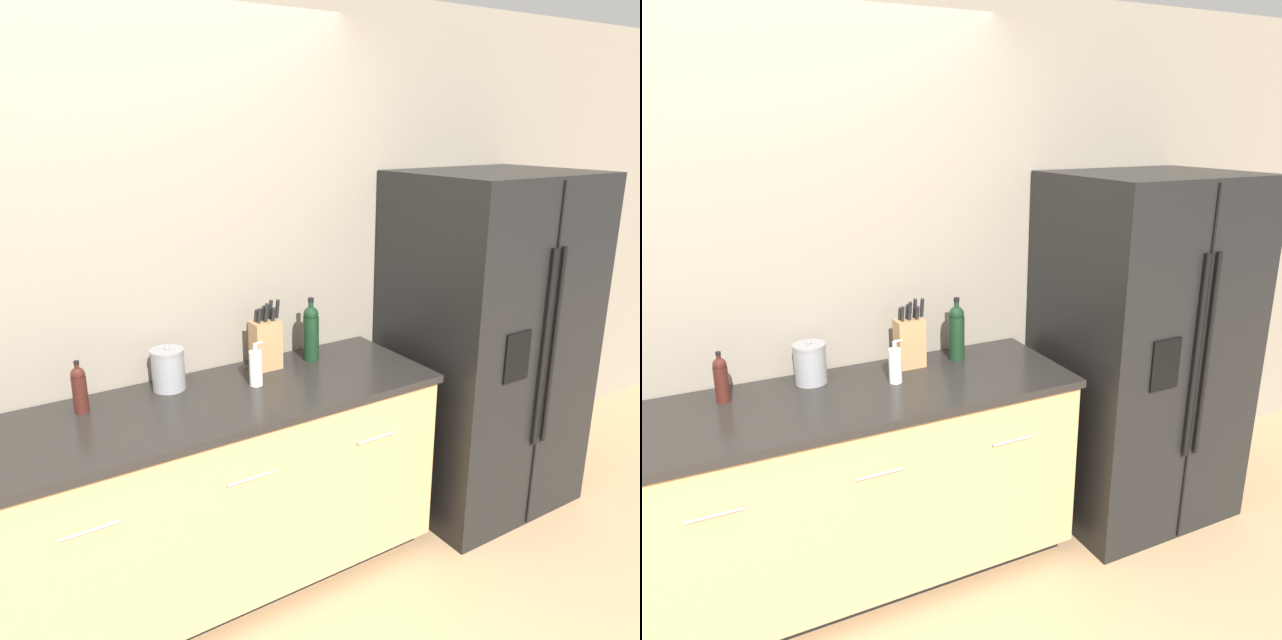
# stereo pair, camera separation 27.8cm
# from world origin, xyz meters

# --- Properties ---
(wall_back) EXTENTS (10.00, 0.05, 2.60)m
(wall_back) POSITION_xyz_m (0.00, 1.18, 1.30)
(wall_back) COLOR gray
(wall_back) RESTS_ON ground_plane
(counter_unit) EXTENTS (2.55, 0.64, 0.93)m
(counter_unit) POSITION_xyz_m (0.12, 0.84, 0.47)
(counter_unit) COLOR black
(counter_unit) RESTS_ON ground_plane
(refrigerator) EXTENTS (0.92, 0.79, 1.80)m
(refrigerator) POSITION_xyz_m (1.94, 0.76, 0.90)
(refrigerator) COLOR black
(refrigerator) RESTS_ON ground_plane
(knife_block) EXTENTS (0.15, 0.09, 0.32)m
(knife_block) POSITION_xyz_m (0.75, 1.01, 1.06)
(knife_block) COLOR #A87A4C
(knife_block) RESTS_ON counter_unit
(wine_bottle) EXTENTS (0.08, 0.08, 0.31)m
(wine_bottle) POSITION_xyz_m (0.99, 0.99, 1.07)
(wine_bottle) COLOR black
(wine_bottle) RESTS_ON counter_unit
(soap_dispenser) EXTENTS (0.06, 0.06, 0.20)m
(soap_dispenser) POSITION_xyz_m (0.62, 0.86, 1.01)
(soap_dispenser) COLOR silver
(soap_dispenser) RESTS_ON counter_unit
(oil_bottle) EXTENTS (0.06, 0.06, 0.22)m
(oil_bottle) POSITION_xyz_m (-0.08, 0.99, 1.03)
(oil_bottle) COLOR #3D1914
(oil_bottle) RESTS_ON counter_unit
(steel_canister) EXTENTS (0.14, 0.14, 0.20)m
(steel_canister) POSITION_xyz_m (0.29, 1.02, 1.02)
(steel_canister) COLOR gray
(steel_canister) RESTS_ON counter_unit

